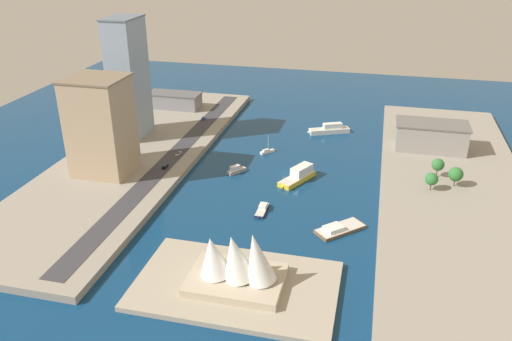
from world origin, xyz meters
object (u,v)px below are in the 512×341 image
Objects in this scene: tower_tall_glass at (128,79)px; traffic_light_waterfront at (202,130)px; sailboat_small_white at (268,151)px; carpark_squat_concrete at (431,136)px; barge_flat_brown at (339,229)px; suv_black at (165,166)px; opera_landmark at (236,263)px; patrol_launch_navy at (262,209)px; ferry_white_commuter at (329,129)px; warehouse_low_gray at (175,100)px; van_white at (178,153)px; ferry_yellow_fast at (299,175)px; hatchback_blue at (203,118)px; apartment_midrise_tan at (101,126)px; yacht_sleek_gray at (237,170)px.

tower_tall_glass reaches higher than traffic_light_waterfront.
carpark_squat_concrete is (-89.41, -20.02, 10.03)m from sailboat_small_white.
barge_flat_brown is 100.25m from suv_black.
opera_landmark reaches higher than suv_black.
carpark_squat_concrete is (-77.11, -86.63, 9.97)m from patrol_launch_navy.
warehouse_low_gray is (109.45, -15.73, 6.25)m from ferry_white_commuter.
sailboat_small_white reaches higher than suv_black.
ferry_white_commuter is at bearing -160.59° from tower_tall_glass.
opera_landmark reaches higher than barge_flat_brown.
tower_tall_glass reaches higher than carpark_squat_concrete.
van_white is at bearing 17.30° from carpark_squat_concrete.
hatchback_blue is at bearing -42.31° from ferry_yellow_fast.
apartment_midrise_tan reaches higher than barge_flat_brown.
warehouse_low_gray is at bearing -71.16° from suv_black.
tower_tall_glass is at bearing -30.19° from barge_flat_brown.
suv_black is at bearing 7.27° from ferry_yellow_fast.
suv_black is (-32.68, 95.77, -4.23)m from warehouse_low_gray.
traffic_light_waterfront is (-4.29, -47.27, 3.36)m from suv_black.
suv_black is at bearing -24.92° from patrol_launch_navy.
yacht_sleek_gray is 2.51× the size of hatchback_blue.
van_white is (35.42, -7.67, 2.58)m from yacht_sleek_gray.
sailboat_small_white is 0.41× the size of ferry_white_commuter.
ferry_yellow_fast reaches higher than yacht_sleek_gray.
carpark_squat_concrete is at bearing 160.74° from ferry_white_commuter.
ferry_white_commuter is 108.70m from patrol_launch_navy.
opera_landmark is at bearing 62.63° from carpark_squat_concrete.
van_white is (-37.16, 22.50, -33.79)m from tower_tall_glass.
carpark_squat_concrete reaches higher than suv_black.
traffic_light_waterfront is 142.28m from opera_landmark.
patrol_launch_navy is 2.88× the size of van_white.
suv_black is at bearing 23.75° from carpark_squat_concrete.
ferry_white_commuter is (-30.83, -40.49, 1.28)m from sailboat_small_white.
carpark_squat_concrete reaches higher than van_white.
ferry_white_commuter is 0.68× the size of carpark_squat_concrete.
ferry_white_commuter is at bearing -127.29° from sailboat_small_white.
barge_flat_brown is at bearing 98.26° from ferry_white_commuter.
hatchback_blue is (98.84, -112.20, 3.05)m from barge_flat_brown.
traffic_light_waterfront is at bearing -66.24° from opera_landmark.
tower_tall_glass is (95.00, -67.10, 36.96)m from patrol_launch_navy.
patrol_launch_navy is (-12.30, 66.61, 0.06)m from sailboat_small_white.
apartment_midrise_tan is 178.35m from carpark_squat_concrete.
hatchback_blue is at bearing -6.83° from carpark_squat_concrete.
hatchback_blue is (41.08, -66.53, 2.52)m from yacht_sleek_gray.
sailboat_small_white is at bearing 179.66° from tower_tall_glass.
sailboat_small_white is 2.50× the size of hatchback_blue.
traffic_light_waterfront reaches higher than ferry_yellow_fast.
patrol_launch_navy is 122.04m from tower_tall_glass.
yacht_sleek_gray is 73.64m from barge_flat_brown.
opera_landmark reaches higher than sailboat_small_white.
apartment_midrise_tan reaches higher than warehouse_low_gray.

